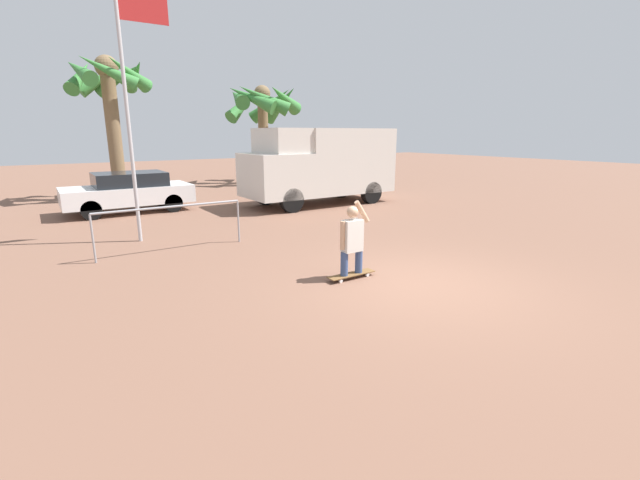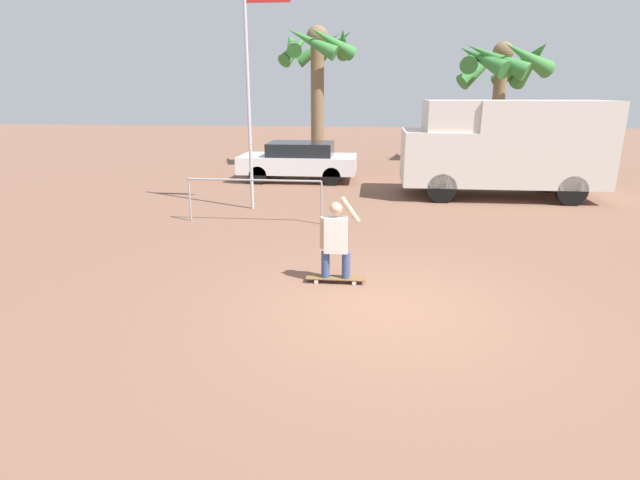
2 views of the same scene
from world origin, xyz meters
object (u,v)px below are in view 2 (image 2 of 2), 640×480
object	(u,v)px
person_skateboarder	(336,237)
parked_car_white	(299,160)
camper_van	(505,145)
flagpole	(252,69)
skateboard	(336,278)
palm_tree_center_background	(318,57)
palm_tree_near_van	(501,66)

from	to	relation	value
person_skateboarder	parked_car_white	size ratio (longest dim) A/B	0.34
camper_van	flagpole	size ratio (longest dim) A/B	0.95
camper_van	parked_car_white	size ratio (longest dim) A/B	1.40
skateboard	camper_van	distance (m)	8.98
skateboard	person_skateboarder	size ratio (longest dim) A/B	0.71
palm_tree_center_background	flagpole	bearing A→B (deg)	-95.49
camper_van	parked_car_white	xyz separation A→B (m)	(-6.53, 2.23, -0.84)
skateboard	flagpole	bearing A→B (deg)	115.77
palm_tree_near_van	flagpole	xyz separation A→B (m)	(-8.46, -10.12, -0.50)
parked_car_white	palm_tree_near_van	distance (m)	10.29
palm_tree_near_van	palm_tree_center_background	size ratio (longest dim) A/B	0.94
person_skateboarder	flagpole	distance (m)	6.53
skateboard	palm_tree_center_background	world-z (taller)	palm_tree_center_background
person_skateboarder	flagpole	size ratio (longest dim) A/B	0.23
skateboard	palm_tree_near_van	xyz separation A→B (m)	(5.91, 15.41, 4.07)
skateboard	person_skateboarder	distance (m)	0.72
camper_van	palm_tree_near_van	xyz separation A→B (m)	(1.44, 7.76, 2.58)
palm_tree_center_background	flagpole	xyz separation A→B (m)	(-0.78, -8.15, -0.79)
camper_van	person_skateboarder	bearing A→B (deg)	-120.26
palm_tree_near_van	flagpole	distance (m)	13.20
palm_tree_near_van	flagpole	size ratio (longest dim) A/B	0.87
palm_tree_near_van	camper_van	bearing A→B (deg)	-100.54
parked_car_white	flagpole	bearing A→B (deg)	-96.01
palm_tree_near_van	palm_tree_center_background	distance (m)	7.93
parked_car_white	camper_van	bearing A→B (deg)	-18.87
skateboard	camper_van	xyz separation A→B (m)	(4.46, 7.65, 1.50)
person_skateboarder	camper_van	size ratio (longest dim) A/B	0.24
person_skateboarder	palm_tree_center_background	distance (m)	14.04
skateboard	flagpole	distance (m)	6.88
person_skateboarder	parked_car_white	world-z (taller)	person_skateboarder
parked_car_white	flagpole	distance (m)	5.46
palm_tree_center_background	parked_car_white	bearing A→B (deg)	-94.80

